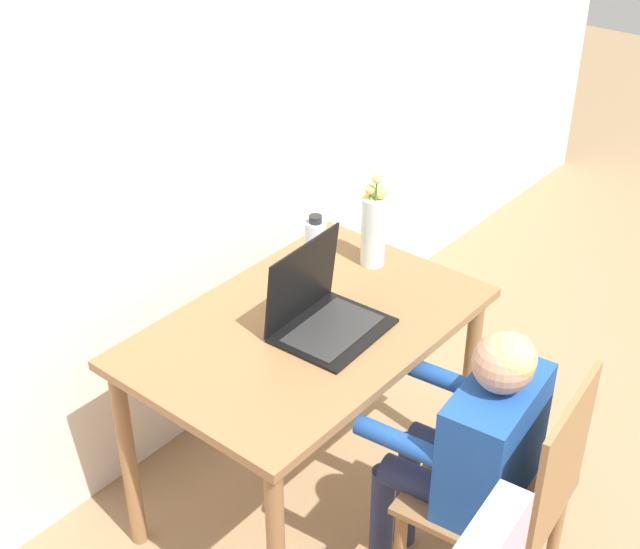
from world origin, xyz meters
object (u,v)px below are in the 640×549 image
object	(u,v)px
chair_occupied	(509,500)
laptop	(320,310)
water_bottle	(316,250)
flower_vase	(373,225)
person_seated	(475,440)

from	to	relation	value
chair_occupied	laptop	xyz separation A→B (m)	(-0.00, 0.67, 0.35)
water_bottle	chair_occupied	bearing A→B (deg)	-102.68
flower_vase	water_bottle	distance (m)	0.22
chair_occupied	person_seated	world-z (taller)	person_seated
person_seated	laptop	world-z (taller)	laptop
chair_occupied	water_bottle	world-z (taller)	water_bottle
chair_occupied	water_bottle	bearing A→B (deg)	-109.05
laptop	water_bottle	world-z (taller)	laptop
person_seated	water_bottle	bearing A→B (deg)	-111.95
laptop	chair_occupied	bearing A→B (deg)	-92.54
chair_occupied	flower_vase	xyz separation A→B (m)	(0.39, 0.77, 0.43)
laptop	water_bottle	size ratio (longest dim) A/B	1.45
person_seated	flower_vase	bearing A→B (deg)	-128.03
laptop	flower_vase	distance (m)	0.41
person_seated	flower_vase	size ratio (longest dim) A/B	2.92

